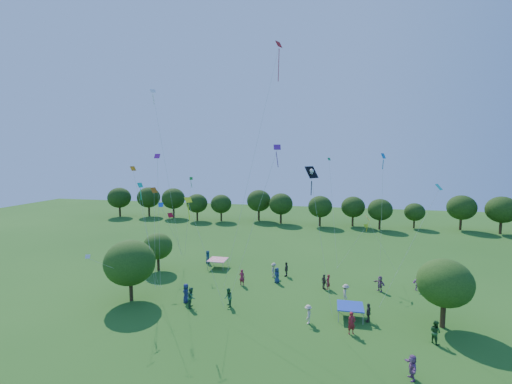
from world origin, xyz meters
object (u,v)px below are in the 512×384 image
object	(u,v)px
near_tree_north	(158,246)
red_high_kite	(269,92)
near_tree_west	(130,263)
tent_red_stripe	(218,260)
near_tree_east	(445,283)
pirate_kite	(312,175)
tent_blue	(350,306)

from	to	relation	value
near_tree_north	red_high_kite	world-z (taller)	red_high_kite
near_tree_west	tent_red_stripe	size ratio (longest dim) A/B	2.71
near_tree_west	near_tree_east	bearing A→B (deg)	1.55
near_tree_west	red_high_kite	distance (m)	21.20
near_tree_east	pirate_kite	bearing A→B (deg)	-169.11
pirate_kite	tent_blue	bearing A→B (deg)	32.10
red_high_kite	near_tree_east	bearing A→B (deg)	-13.37
near_tree_north	near_tree_east	world-z (taller)	near_tree_east
pirate_kite	red_high_kite	size ratio (longest dim) A/B	0.50
near_tree_north	pirate_kite	size ratio (longest dim) A/B	0.39
near_tree_west	pirate_kite	size ratio (longest dim) A/B	0.50
tent_blue	red_high_kite	size ratio (longest dim) A/B	0.09
red_high_kite	near_tree_west	bearing A→B (deg)	-161.07
near_tree_east	red_high_kite	world-z (taller)	red_high_kite
pirate_kite	tent_red_stripe	bearing A→B (deg)	134.62
near_tree_north	tent_red_stripe	distance (m)	7.53
near_tree_east	pirate_kite	world-z (taller)	pirate_kite
near_tree_north	red_high_kite	distance (m)	22.77
near_tree_west	red_high_kite	world-z (taller)	red_high_kite
near_tree_west	near_tree_north	size ratio (longest dim) A/B	1.29
near_tree_west	pirate_kite	distance (m)	19.40
tent_blue	pirate_kite	xyz separation A→B (m)	(-3.37, -2.12, 11.47)
tent_red_stripe	red_high_kite	world-z (taller)	red_high_kite
red_high_kite	tent_blue	bearing A→B (deg)	-24.33
near_tree_west	near_tree_north	distance (m)	8.73
near_tree_north	pirate_kite	bearing A→B (deg)	-27.41
near_tree_west	pirate_kite	world-z (taller)	pirate_kite
near_tree_east	red_high_kite	size ratio (longest dim) A/B	0.24
tent_blue	red_high_kite	bearing A→B (deg)	155.67
tent_red_stripe	tent_blue	xyz separation A→B (m)	(15.51, -10.19, 0.00)
tent_red_stripe	red_high_kite	size ratio (longest dim) A/B	0.09
tent_red_stripe	pirate_kite	size ratio (longest dim) A/B	0.18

